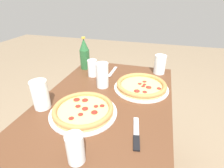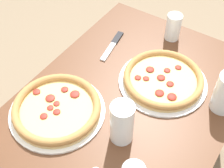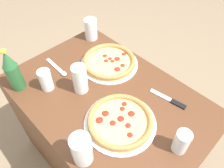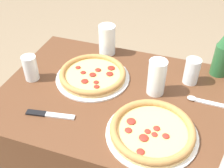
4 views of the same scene
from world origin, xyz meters
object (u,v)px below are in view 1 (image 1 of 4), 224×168
glass_cola (102,77)px  glass_orange_juice (75,149)px  spoon (112,73)px  pizza_pepperoni (141,86)px  pizza_salami (83,110)px  glass_water (92,68)px  glass_lemonade (41,96)px  beer_bottle (85,54)px  glass_red_wine (160,65)px  knife (136,134)px

glass_cola → glass_orange_juice: glass_cola is taller
spoon → glass_cola: bearing=-179.9°
pizza_pepperoni → pizza_salami: pizza_pepperoni is taller
glass_water → spoon: 0.15m
glass_orange_juice → spoon: glass_orange_juice is taller
pizza_pepperoni → glass_water: size_ratio=2.84×
glass_water → glass_lemonade: bearing=165.8°
beer_bottle → pizza_salami: bearing=-157.5°
glass_red_wine → knife: bearing=174.7°
glass_red_wine → knife: 0.67m
glass_water → knife: 0.62m
pizza_salami → pizza_pepperoni: bearing=-36.6°
pizza_pepperoni → glass_lemonade: size_ratio=2.21×
knife → beer_bottle: bearing=39.1°
glass_orange_juice → knife: size_ratio=0.60×
glass_cola → glass_red_wine: bearing=-47.2°
beer_bottle → glass_cola: bearing=-137.6°
glass_water → glass_red_wine: size_ratio=0.86×
pizza_pepperoni → beer_bottle: beer_bottle is taller
pizza_salami → beer_bottle: (0.52, 0.22, 0.09)m
glass_water → glass_orange_juice: bearing=-163.2°
glass_orange_juice → beer_bottle: size_ratio=0.48×
pizza_salami → glass_orange_juice: (-0.25, -0.09, 0.03)m
glass_water → glass_cola: size_ratio=0.75×
glass_lemonade → spoon: (0.49, -0.22, -0.06)m
glass_water → beer_bottle: bearing=42.8°
glass_cola → glass_red_wine: glass_cola is taller
glass_cola → glass_red_wine: (0.30, -0.33, -0.01)m
pizza_pepperoni → pizza_salami: size_ratio=1.00×
glass_lemonade → glass_orange_juice: bearing=-128.2°
glass_lemonade → knife: 0.50m
pizza_salami → glass_lemonade: bearing=92.8°
glass_cola → spoon: (0.20, 0.00, -0.06)m
glass_water → knife: (-0.49, -0.38, -0.05)m
glass_red_wine → knife: glass_red_wine is taller
glass_water → glass_cola: 0.17m
pizza_salami → glass_water: size_ratio=2.83×
glass_lemonade → glass_orange_juice: glass_lemonade is taller
knife → glass_lemonade: bearing=82.5°
pizza_pepperoni → glass_red_wine: size_ratio=2.45×
pizza_salami → beer_bottle: beer_bottle is taller
glass_red_wine → glass_water: bearing=111.4°
glass_cola → spoon: bearing=0.1°
beer_bottle → glass_orange_juice: bearing=-158.6°
spoon → glass_water: bearing=121.9°
glass_orange_juice → knife: (0.18, -0.18, -0.05)m
glass_orange_juice → beer_bottle: beer_bottle is taller
glass_water → glass_orange_juice: size_ratio=1.01×
glass_lemonade → knife: size_ratio=0.77×
glass_cola → knife: size_ratio=0.81×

